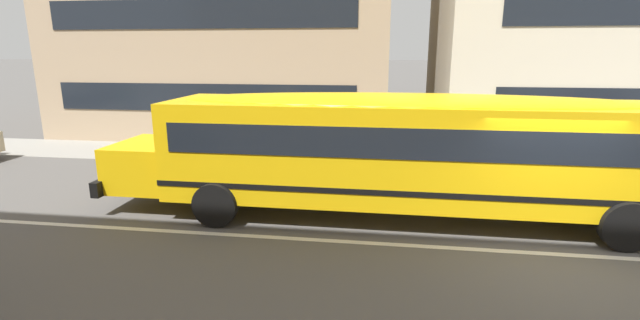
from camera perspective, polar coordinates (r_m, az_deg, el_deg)
name	(u,v)px	position (r m, az deg, el deg)	size (l,w,h in m)	color
ground_plane	(547,254)	(9.57, 27.16, -10.67)	(400.00, 400.00, 0.00)	#54514F
sidewalk_far	(474,162)	(16.23, 19.18, -0.23)	(120.00, 3.00, 0.01)	gray
lane_centreline	(547,254)	(9.57, 27.16, -10.65)	(110.00, 0.16, 0.01)	silver
school_bus	(397,145)	(10.08, 9.81, 1.90)	(12.61, 3.01, 2.82)	yellow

